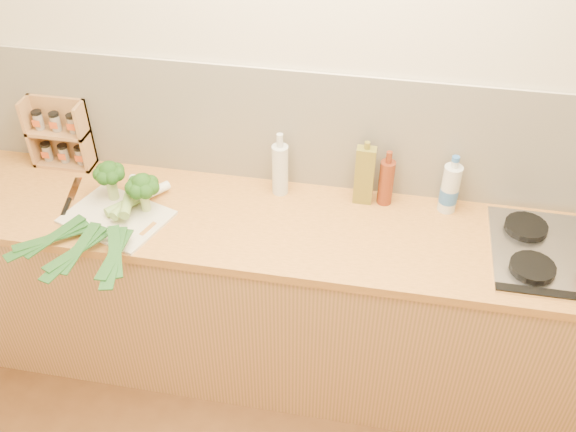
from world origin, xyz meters
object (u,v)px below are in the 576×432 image
chopping_board (117,217)px  chefs_knife (68,203)px  spice_rack (61,136)px  gas_hob (569,254)px

chopping_board → chefs_knife: bearing=-173.3°
chopping_board → spice_rack: (-0.38, 0.35, 0.14)m
gas_hob → chefs_knife: size_ratio=2.06×
gas_hob → chopping_board: (-1.81, -0.10, -0.01)m
gas_hob → chopping_board: size_ratio=1.43×
gas_hob → spice_rack: size_ratio=1.78×
chefs_knife → spice_rack: (-0.14, 0.29, 0.13)m
gas_hob → chopping_board: 1.81m
gas_hob → spice_rack: spice_rack is taller
gas_hob → chopping_board: bearing=-177.0°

